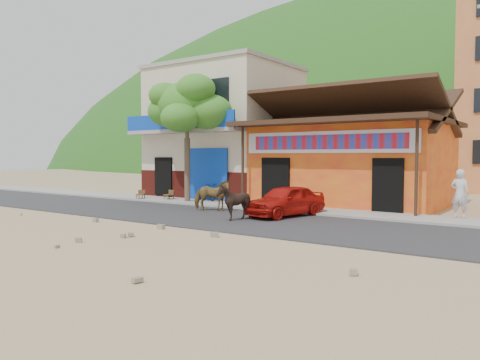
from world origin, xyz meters
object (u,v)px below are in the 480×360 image
Objects in this scene: tree at (187,138)px; cafe_chair_right at (169,191)px; cow_dark at (234,202)px; pedestrian at (460,194)px; scooter at (207,192)px; cow_tan at (212,195)px; red_car at (285,201)px; cafe_chair_left at (141,191)px.

tree is 2.93m from cafe_chair_right.
cow_dark is 1.46× the size of cafe_chair_right.
tree is at bearing 13.64° from pedestrian.
cow_dark is 6.48m from scooter.
cow_tan is 3.25m from red_car.
pedestrian reaches higher than cow_dark.
cow_dark is 1.56× the size of cafe_chair_left.
red_car is (0.91, 2.02, -0.05)m from cow_dark.
tree is 3.85m from cafe_chair_left.
cow_dark is 0.37× the size of red_car.
tree is 4.36m from cow_tan.
cafe_chair_right is (-7.68, 1.79, -0.07)m from red_car.
scooter reaches higher than cafe_chair_left.
pedestrian is at bearing -19.67° from cafe_chair_left.
cow_tan is 9.21m from pedestrian.
cow_dark is 7.77m from cafe_chair_right.
scooter is at bearing 51.11° from tree.
cow_dark is (2.33, -1.68, -0.01)m from cow_tan.
tree is 6.93m from cow_dark.
cow_dark is (5.38, -3.63, -2.45)m from tree.
pedestrian is (5.51, 2.51, 0.35)m from red_car.
cow_tan is at bearing -32.63° from tree.
tree is 6.95m from red_car.
cafe_chair_right is (-2.00, -0.57, 0.02)m from scooter.
scooter is at bearing 10.07° from pedestrian.
pedestrian reaches higher than scooter.
red_car reaches higher than scooter.
cow_tan reaches higher than scooter.
cow_dark is 8.83m from cafe_chair_left.
tree is 3.95× the size of cow_tan.
cow_tan is at bearing -39.71° from cafe_chair_left.
cow_tan is 3.64m from scooter.
cow_tan is 2.87m from cow_dark.
scooter is 1.93× the size of cafe_chair_left.
tree is 3.84× the size of scooter.
scooter is 11.21m from pedestrian.
pedestrian is 2.12× the size of cafe_chair_left.
scooter is (-4.78, 4.37, -0.14)m from cow_dark.
cafe_chair_right is at bearing -3.66° from cafe_chair_left.
scooter is 1.81× the size of cafe_chair_right.
red_car is 4.23× the size of cafe_chair_left.
cafe_chair_right is (-4.45, 2.13, -0.13)m from cow_tan.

